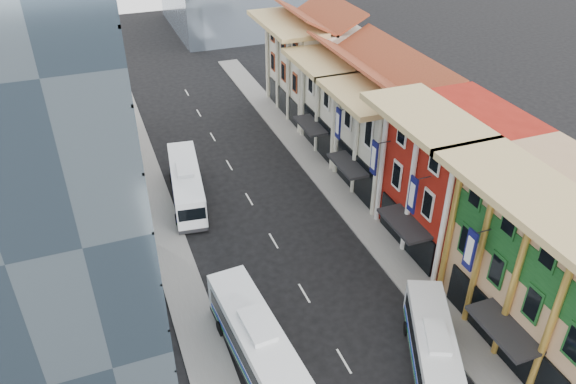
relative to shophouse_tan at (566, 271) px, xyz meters
name	(u,v)px	position (x,y,z in m)	size (l,w,h in m)	color
sidewalk_right	(362,220)	(-5.50, 17.00, -5.92)	(3.00, 90.00, 0.15)	slate
sidewalk_left	(176,263)	(-22.50, 17.00, -5.92)	(3.00, 90.00, 0.15)	slate
shophouse_tan	(566,271)	(0.00, 0.00, 0.00)	(8.00, 14.00, 12.00)	tan
shophouse_red	(456,180)	(0.00, 12.00, 0.00)	(8.00, 10.00, 12.00)	maroon
shophouse_cream_near	(395,140)	(0.00, 21.50, -1.00)	(8.00, 9.00, 10.00)	beige
shophouse_cream_mid	(353,104)	(0.00, 30.50, -1.00)	(8.00, 9.00, 10.00)	beige
shophouse_cream_far	(315,67)	(0.00, 41.00, -0.50)	(8.00, 12.00, 11.00)	beige
office_tower	(14,130)	(-31.00, 14.00, 9.00)	(12.00, 26.00, 30.00)	#425769
office_block_far	(53,104)	(-30.00, 37.00, 1.00)	(10.00, 18.00, 14.00)	gray
bus_left_near	(258,344)	(-19.41, 4.77, -4.06)	(2.84, 12.11, 3.88)	silver
bus_left_far	(186,183)	(-19.50, 25.95, -4.15)	(2.71, 11.56, 3.71)	white
bus_right	(434,353)	(-9.09, 0.25, -4.27)	(2.52, 10.77, 3.45)	silver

